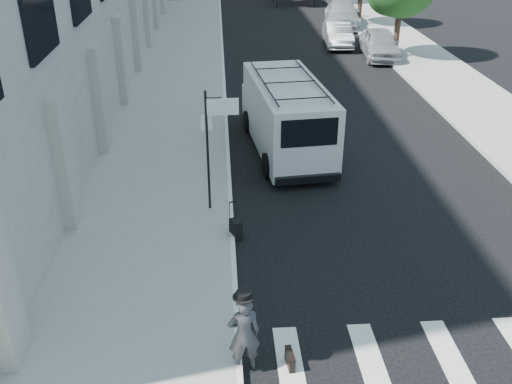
{
  "coord_description": "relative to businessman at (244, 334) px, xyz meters",
  "views": [
    {
      "loc": [
        -2.21,
        -11.25,
        8.19
      ],
      "look_at": [
        -1.35,
        1.9,
        1.3
      ],
      "focal_mm": 40.0,
      "sensor_mm": 36.0,
      "label": 1
    }
  ],
  "objects": [
    {
      "name": "parked_car_b",
      "position": [
        6.9,
        26.26,
        -0.15
      ],
      "size": [
        1.77,
        4.37,
        1.41
      ],
      "primitive_type": "imported",
      "rotation": [
        0.0,
        0.0,
        -0.07
      ],
      "color": "slate",
      "rests_on": "ground"
    },
    {
      "name": "sign_pole",
      "position": [
        -0.46,
        6.2,
        1.79
      ],
      "size": [
        1.03,
        0.07,
        3.5
      ],
      "color": "black",
      "rests_on": "sidewalk_left"
    },
    {
      "name": "sidewalk_left",
      "position": [
        -2.35,
        19.0,
        -0.78
      ],
      "size": [
        4.5,
        48.0,
        0.15
      ],
      "primitive_type": "cube",
      "color": "gray",
      "rests_on": "ground"
    },
    {
      "name": "ground",
      "position": [
        1.9,
        3.0,
        -0.86
      ],
      "size": [
        120.0,
        120.0,
        0.0
      ],
      "primitive_type": "plane",
      "color": "black",
      "rests_on": "ground"
    },
    {
      "name": "cargo_van",
      "position": [
        1.99,
        10.71,
        0.43
      ],
      "size": [
        2.89,
        6.88,
        2.5
      ],
      "rotation": [
        0.0,
        0.0,
        0.11
      ],
      "color": "silver",
      "rests_on": "ground"
    },
    {
      "name": "suitcase",
      "position": [
        -0.0,
        4.75,
        -0.58
      ],
      "size": [
        0.36,
        0.44,
        1.05
      ],
      "rotation": [
        0.0,
        0.0,
        0.4
      ],
      "color": "black",
      "rests_on": "ground"
    },
    {
      "name": "parked_car_c",
      "position": [
        8.33,
        32.08,
        -0.04
      ],
      "size": [
        3.03,
        5.88,
        1.63
      ],
      "primitive_type": "imported",
      "rotation": [
        0.0,
        0.0,
        -0.14
      ],
      "color": "#ACB0B4",
      "rests_on": "ground"
    },
    {
      "name": "parked_car_a",
      "position": [
        8.7,
        23.29,
        -0.07
      ],
      "size": [
        2.18,
        4.73,
        1.57
      ],
      "primitive_type": "imported",
      "rotation": [
        0.0,
        0.0,
        -0.07
      ],
      "color": "#A2A3AA",
      "rests_on": "ground"
    },
    {
      "name": "businessman",
      "position": [
        0.0,
        0.0,
        0.0
      ],
      "size": [
        0.69,
        0.51,
        1.72
      ],
      "primitive_type": "imported",
      "rotation": [
        0.0,
        0.0,
        3.31
      ],
      "color": "#39393C",
      "rests_on": "ground"
    },
    {
      "name": "sidewalk_right",
      "position": [
        10.9,
        23.0,
        -0.78
      ],
      "size": [
        4.0,
        56.0,
        0.15
      ],
      "primitive_type": "cube",
      "color": "gray",
      "rests_on": "ground"
    },
    {
      "name": "briefcase",
      "position": [
        0.89,
        0.0,
        -0.69
      ],
      "size": [
        0.17,
        0.45,
        0.34
      ],
      "primitive_type": "cube",
      "rotation": [
        0.0,
        0.0,
        0.11
      ],
      "color": "black",
      "rests_on": "ground"
    }
  ]
}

